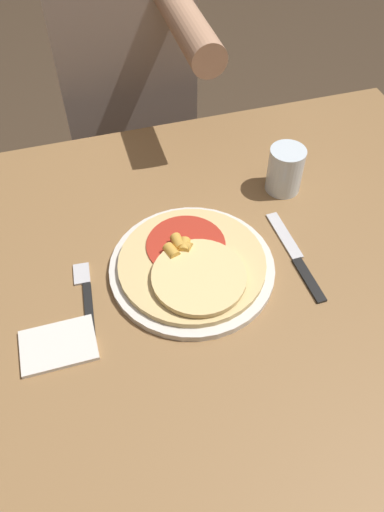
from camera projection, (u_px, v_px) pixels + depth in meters
name	position (u px, v px, depth m)	size (l,w,h in m)	color
ground_plane	(192.00, 434.00, 1.43)	(8.00, 8.00, 0.00)	#423323
dining_table	(192.00, 312.00, 0.95)	(1.25, 0.93, 0.72)	olive
plate	(192.00, 268.00, 0.89)	(0.29, 0.29, 0.01)	silver
pizza	(193.00, 264.00, 0.87)	(0.26, 0.26, 0.04)	#DBBC7A
fork	(86.00, 297.00, 0.85)	(0.03, 0.18, 0.00)	black
knife	(296.00, 256.00, 0.91)	(0.03, 0.22, 0.00)	black
drinking_glass	(285.00, 170.00, 0.99)	(0.07, 0.07, 0.10)	silver
napkin	(58.00, 345.00, 0.79)	(0.12, 0.08, 0.01)	silver
person_diner	(125.00, 68.00, 1.30)	(0.34, 0.52, 1.28)	#2D2D38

